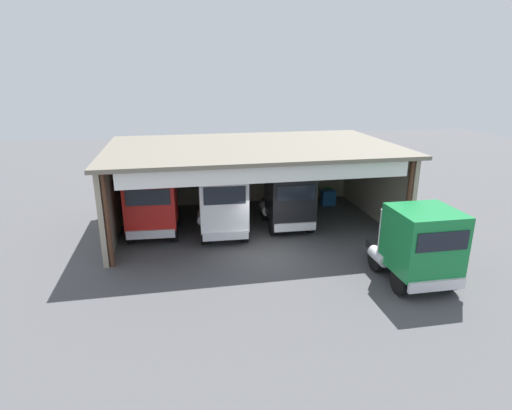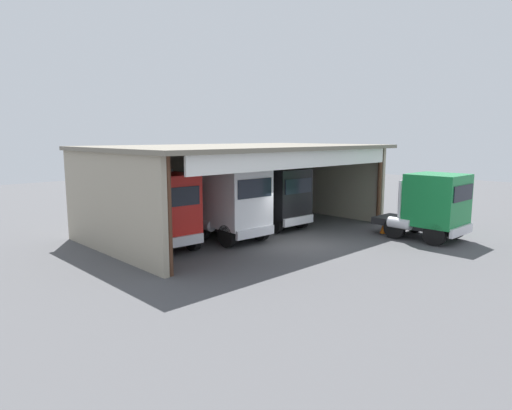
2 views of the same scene
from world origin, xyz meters
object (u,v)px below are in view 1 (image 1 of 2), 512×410
truck_red_left_bay (152,204)px  truck_black_right_bay (288,198)px  truck_green_center_left_bay (419,244)px  tool_cart (328,198)px  truck_white_center_bay (222,202)px  oil_drum (328,195)px  traffic_cone (379,254)px

truck_red_left_bay → truck_black_right_bay: 7.52m
truck_red_left_bay → truck_black_right_bay: bearing=-178.5°
truck_green_center_left_bay → tool_cart: 11.19m
truck_black_right_bay → truck_white_center_bay: bearing=11.3°
truck_black_right_bay → oil_drum: truck_black_right_bay is taller
truck_red_left_bay → truck_white_center_bay: (3.71, -0.91, 0.15)m
oil_drum → traffic_cone: oil_drum is taller
truck_red_left_bay → tool_cart: 11.98m
truck_black_right_bay → tool_cart: size_ratio=5.10×
truck_white_center_bay → truck_green_center_left_bay: size_ratio=0.99×
truck_black_right_bay → truck_green_center_left_bay: bearing=117.9°
tool_cart → traffic_cone: (-0.58, -8.63, -0.22)m
truck_green_center_left_bay → truck_black_right_bay: bearing=-63.1°
tool_cart → truck_red_left_bay: bearing=-162.7°
truck_black_right_bay → oil_drum: (4.14, 4.69, -1.37)m
truck_white_center_bay → oil_drum: truck_white_center_bay is taller
truck_green_center_left_bay → traffic_cone: size_ratio=8.07×
truck_white_center_bay → oil_drum: (7.95, 5.34, -1.57)m
truck_green_center_left_bay → oil_drum: bearing=-91.9°
truck_black_right_bay → truck_red_left_bay: bearing=-0.4°
truck_red_left_bay → truck_black_right_bay: truck_red_left_bay is taller
tool_cart → traffic_cone: 8.66m
truck_red_left_bay → tool_cart: (11.36, 3.54, -1.37)m
truck_red_left_bay → traffic_cone: size_ratio=9.38×
truck_red_left_bay → truck_white_center_bay: truck_white_center_bay is taller
tool_cart → traffic_cone: tool_cart is taller
truck_red_left_bay → tool_cart: size_ratio=5.25×
truck_green_center_left_bay → traffic_cone: bearing=-81.1°
truck_black_right_bay → truck_green_center_left_bay: truck_black_right_bay is taller
truck_red_left_bay → truck_white_center_bay: size_ratio=1.18×
truck_black_right_bay → truck_green_center_left_bay: (3.63, -7.31, -0.01)m
truck_white_center_bay → truck_green_center_left_bay: 9.99m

